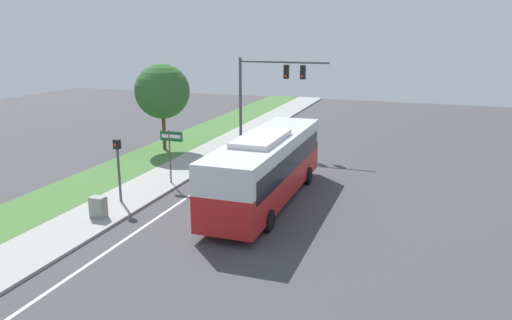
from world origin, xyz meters
TOP-DOWN VIEW (x-y plane):
  - ground_plane at (0.00, 0.00)m, footprint 80.00×80.00m
  - sidewalk at (-6.20, 0.00)m, footprint 2.80×80.00m
  - grass_verge at (-9.40, 0.00)m, footprint 3.60×80.00m
  - lane_divider_near at (-3.60, 0.00)m, footprint 0.14×30.00m
  - bus at (0.24, 3.31)m, footprint 2.67×10.98m
  - signal_gantry at (-3.16, 13.75)m, footprint 6.17×0.41m
  - pedestrian_signal at (-6.14, 0.77)m, footprint 0.28×0.34m
  - street_sign at (-5.27, 4.18)m, footprint 1.27×0.08m
  - utility_cabinet at (-5.85, -1.30)m, footprint 0.66×0.45m
  - roadside_tree at (-9.41, 10.79)m, footprint 3.60×3.60m

SIDE VIEW (x-z plane):
  - ground_plane at x=0.00m, z-range 0.00..0.00m
  - lane_divider_near at x=-3.60m, z-range 0.00..0.01m
  - grass_verge at x=-9.40m, z-range 0.00..0.10m
  - sidewalk at x=-6.20m, z-range 0.00..0.12m
  - utility_cabinet at x=-5.85m, z-range 0.12..1.03m
  - bus at x=0.24m, z-range 0.15..3.52m
  - street_sign at x=-5.27m, z-range 0.62..3.55m
  - pedestrian_signal at x=-6.14m, z-range 0.56..3.65m
  - roadside_tree at x=-9.41m, z-range 1.15..6.87m
  - signal_gantry at x=-3.16m, z-range 1.32..7.45m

